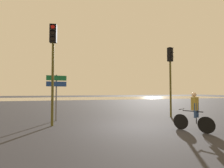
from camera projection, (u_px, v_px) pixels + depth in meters
The scene contains 6 objects.
ground_plane at pixel (132, 127), 8.04m from camera, with size 120.00×120.00×0.00m, color #28282D.
water_strip at pixel (76, 98), 39.76m from camera, with size 80.00×16.00×0.01m, color #9E937F.
traffic_light_near_right at pixel (170, 69), 11.34m from camera, with size 0.38×0.40×4.50m.
traffic_light_near_left at pixel (53, 56), 8.47m from camera, with size 0.36×0.38×4.93m.
direction_sign_post at pixel (56, 89), 9.85m from camera, with size 1.09×0.19×2.60m.
cyclist at pixel (194, 112), 7.24m from camera, with size 0.82×1.55×1.62m.
Camera 1 is at (-3.13, -7.54, 1.67)m, focal length 28.00 mm.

